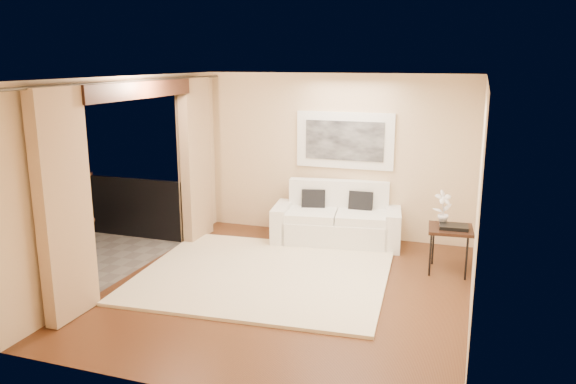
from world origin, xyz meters
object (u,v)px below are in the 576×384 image
at_px(balcony_chair_far, 68,215).
at_px(balcony_chair_near, 32,227).
at_px(ice_bucket, 30,206).
at_px(orchid, 443,208).
at_px(sofa, 337,221).
at_px(bistro_table, 37,221).
at_px(side_table, 451,232).

xyz_separation_m(balcony_chair_far, balcony_chair_near, (0.02, -0.76, 0.04)).
bearing_deg(ice_bucket, balcony_chair_near, -45.29).
height_order(orchid, balcony_chair_far, orchid).
height_order(sofa, balcony_chair_far, balcony_chair_far).
xyz_separation_m(balcony_chair_far, ice_bucket, (-0.05, -0.69, 0.32)).
bearing_deg(bistro_table, ice_bucket, 153.77).
relative_size(sofa, balcony_chair_near, 1.98).
distance_m(balcony_chair_far, ice_bucket, 0.76).
height_order(sofa, ice_bucket, ice_bucket).
distance_m(bistro_table, ice_bucket, 0.28).
bearing_deg(balcony_chair_far, orchid, -159.45).
bearing_deg(ice_bucket, orchid, 18.44).
bearing_deg(ice_bucket, balcony_chair_far, 86.23).
xyz_separation_m(sofa, ice_bucket, (-3.82, -2.51, 0.56)).
bearing_deg(ice_bucket, bistro_table, -26.23).
distance_m(bistro_table, balcony_chair_near, 0.15).
distance_m(side_table, orchid, 0.35).
xyz_separation_m(bistro_table, balcony_chair_far, (-0.14, 0.78, -0.14)).
bearing_deg(side_table, bistro_table, -161.59).
distance_m(side_table, balcony_chair_near, 5.84).
relative_size(side_table, orchid, 1.33).
xyz_separation_m(orchid, bistro_table, (-5.32, -1.93, -0.16)).
bearing_deg(bistro_table, sofa, 35.58).
xyz_separation_m(orchid, ice_bucket, (-5.51, -1.84, 0.02)).
height_order(bistro_table, ice_bucket, ice_bucket).
distance_m(orchid, bistro_table, 5.66).
height_order(balcony_chair_far, ice_bucket, balcony_chair_far).
bearing_deg(balcony_chair_far, sofa, -145.57).
xyz_separation_m(side_table, orchid, (-0.13, 0.12, 0.30)).
relative_size(sofa, orchid, 4.38).
relative_size(side_table, bistro_table, 0.80).
relative_size(sofa, bistro_table, 2.64).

